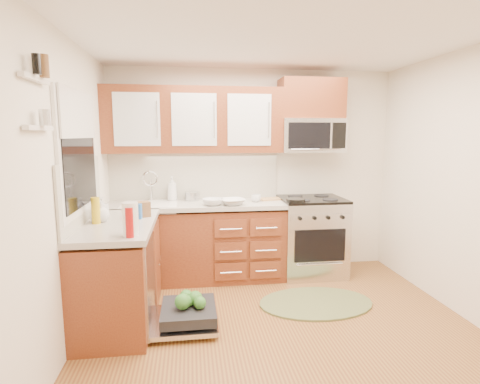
{
  "coord_description": "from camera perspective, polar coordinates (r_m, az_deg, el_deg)",
  "views": [
    {
      "loc": [
        -0.78,
        -2.88,
        1.71
      ],
      "look_at": [
        -0.28,
        0.85,
        1.13
      ],
      "focal_mm": 28.0,
      "sensor_mm": 36.0,
      "label": 1
    }
  ],
  "objects": [
    {
      "name": "floor",
      "position": [
        3.44,
        7.02,
        -21.12
      ],
      "size": [
        3.5,
        3.5,
        0.0
      ],
      "primitive_type": "plane",
      "color": "brown",
      "rests_on": "ground"
    },
    {
      "name": "ceiling",
      "position": [
        3.09,
        7.95,
        23.49
      ],
      "size": [
        3.5,
        3.5,
        0.0
      ],
      "primitive_type": "plane",
      "rotation": [
        3.14,
        0.0,
        0.0
      ],
      "color": "white",
      "rests_on": "ground"
    },
    {
      "name": "wall_back",
      "position": [
        4.72,
        1.95,
        3.13
      ],
      "size": [
        3.5,
        0.04,
        2.5
      ],
      "primitive_type": "cube",
      "color": "white",
      "rests_on": "ground"
    },
    {
      "name": "wall_front",
      "position": [
        1.45,
        25.96,
        -10.55
      ],
      "size": [
        3.5,
        0.04,
        2.5
      ],
      "primitive_type": "cube",
      "color": "white",
      "rests_on": "ground"
    },
    {
      "name": "wall_left",
      "position": [
        3.08,
        -25.88,
        -0.73
      ],
      "size": [
        0.04,
        3.5,
        2.5
      ],
      "primitive_type": "cube",
      "color": "white",
      "rests_on": "ground"
    },
    {
      "name": "base_cabinet_back",
      "position": [
        4.52,
        -6.66,
        -7.85
      ],
      "size": [
        2.05,
        0.6,
        0.85
      ],
      "primitive_type": "cube",
      "color": "#5E2315",
      "rests_on": "ground"
    },
    {
      "name": "base_cabinet_left",
      "position": [
        3.7,
        -17.93,
        -12.01
      ],
      "size": [
        0.6,
        1.25,
        0.85
      ],
      "primitive_type": "cube",
      "color": "#5E2315",
      "rests_on": "ground"
    },
    {
      "name": "countertop_back",
      "position": [
        4.4,
        -6.76,
        -1.94
      ],
      "size": [
        2.07,
        0.64,
        0.05
      ],
      "primitive_type": "cube",
      "color": "beige",
      "rests_on": "base_cabinet_back"
    },
    {
      "name": "countertop_left",
      "position": [
        3.56,
        -18.13,
        -4.83
      ],
      "size": [
        0.64,
        1.27,
        0.05
      ],
      "primitive_type": "cube",
      "color": "beige",
      "rests_on": "base_cabinet_left"
    },
    {
      "name": "backsplash_back",
      "position": [
        4.65,
        -6.89,
        2.48
      ],
      "size": [
        2.05,
        0.02,
        0.57
      ],
      "primitive_type": "cube",
      "color": "#B0AC9E",
      "rests_on": "ground"
    },
    {
      "name": "backsplash_left",
      "position": [
        3.57,
        -23.02,
        0.01
      ],
      "size": [
        0.02,
        1.25,
        0.57
      ],
      "primitive_type": "cube",
      "color": "#B0AC9E",
      "rests_on": "ground"
    },
    {
      "name": "upper_cabinets",
      "position": [
        4.46,
        -7.02,
        10.78
      ],
      "size": [
        2.05,
        0.35,
        0.75
      ],
      "primitive_type": null,
      "color": "#5E2315",
      "rests_on": "ground"
    },
    {
      "name": "cabinet_over_mw",
      "position": [
        4.71,
        10.8,
        13.75
      ],
      "size": [
        0.76,
        0.35,
        0.47
      ],
      "primitive_type": "cube",
      "color": "#5E2315",
      "rests_on": "ground"
    },
    {
      "name": "range",
      "position": [
        4.72,
        10.78,
        -6.61
      ],
      "size": [
        0.76,
        0.64,
        0.95
      ],
      "primitive_type": null,
      "color": "silver",
      "rests_on": "ground"
    },
    {
      "name": "microwave",
      "position": [
        4.67,
        10.74,
        8.45
      ],
      "size": [
        0.76,
        0.38,
        0.4
      ],
      "primitive_type": null,
      "color": "silver",
      "rests_on": "ground"
    },
    {
      "name": "sink",
      "position": [
        4.42,
        -13.56,
        -3.39
      ],
      "size": [
        0.62,
        0.5,
        0.26
      ],
      "primitive_type": null,
      "color": "white",
      "rests_on": "ground"
    },
    {
      "name": "dishwasher",
      "position": [
        3.57,
        -8.49,
        -18.19
      ],
      "size": [
        0.7,
        0.6,
        0.2
      ],
      "primitive_type": null,
      "color": "silver",
      "rests_on": "ground"
    },
    {
      "name": "window",
      "position": [
        3.52,
        -23.45,
        5.43
      ],
      "size": [
        0.03,
        1.05,
        1.05
      ],
      "primitive_type": null,
      "color": "white",
      "rests_on": "ground"
    },
    {
      "name": "window_blind",
      "position": [
        3.51,
        -23.38,
        10.82
      ],
      "size": [
        0.02,
        0.96,
        0.4
      ],
      "primitive_type": "cube",
      "color": "white",
      "rests_on": "ground"
    },
    {
      "name": "shelf_upper",
      "position": [
        2.72,
        -28.76,
        14.9
      ],
      "size": [
        0.04,
        0.4,
        0.03
      ],
      "primitive_type": "cube",
      "color": "white",
      "rests_on": "ground"
    },
    {
      "name": "shelf_lower",
      "position": [
        2.7,
        -28.3,
        8.59
      ],
      "size": [
        0.04,
        0.4,
        0.03
      ],
      "primitive_type": "cube",
      "color": "white",
      "rests_on": "ground"
    },
    {
      "name": "rug",
      "position": [
        4.06,
        11.48,
        -16.22
      ],
      "size": [
        1.25,
        0.9,
        0.02
      ],
      "primitive_type": null,
      "rotation": [
        0.0,
        0.0,
        -0.13
      ],
      "color": "#636F3F",
      "rests_on": "ground"
    },
    {
      "name": "skillet",
      "position": [
        4.29,
        8.47,
        -1.28
      ],
      "size": [
        0.27,
        0.27,
        0.04
      ],
      "primitive_type": "cylinder",
      "rotation": [
        0.0,
        0.0,
        -0.29
      ],
      "color": "black",
      "rests_on": "range"
    },
    {
      "name": "stock_pot",
      "position": [
        4.54,
        -7.28,
        -0.62
      ],
      "size": [
        0.21,
        0.21,
        0.11
      ],
      "primitive_type": "cylinder",
      "rotation": [
        0.0,
        0.0,
        0.2
      ],
      "color": "silver",
      "rests_on": "countertop_back"
    },
    {
      "name": "cutting_board",
      "position": [
        4.58,
        4.61,
        -1.06
      ],
      "size": [
        0.29,
        0.21,
        0.02
      ],
      "primitive_type": "cube",
      "rotation": [
        0.0,
        0.0,
        0.21
      ],
      "color": "tan",
      "rests_on": "countertop_back"
    },
    {
      "name": "canister",
      "position": [
        4.59,
        -10.26,
        -0.13
      ],
      "size": [
        0.13,
        0.13,
        0.18
      ],
      "primitive_type": "cylinder",
      "rotation": [
        0.0,
        0.0,
        -0.15
      ],
      "color": "silver",
      "rests_on": "countertop_back"
    },
    {
      "name": "paper_towel_roll",
      "position": [
        3.04,
        -16.36,
        -4.01
      ],
      "size": [
        0.15,
        0.15,
        0.27
      ],
      "primitive_type": "cylinder",
      "rotation": [
        0.0,
        0.0,
        0.22
      ],
      "color": "white",
      "rests_on": "countertop_left"
    },
    {
      "name": "mustard_bottle",
      "position": [
        3.56,
        -21.13,
        -2.65
      ],
      "size": [
        0.08,
        0.08,
        0.24
      ],
      "primitive_type": "cylinder",
      "rotation": [
        0.0,
        0.0,
        -0.09
      ],
      "color": "gold",
      "rests_on": "countertop_left"
    },
    {
      "name": "red_bottle",
      "position": [
        3.0,
        -16.48,
        -4.48
      ],
      "size": [
        0.07,
        0.07,
        0.24
      ],
      "primitive_type": "cylinder",
      "rotation": [
        0.0,
        0.0,
        -0.17
      ],
      "color": "#A90E0E",
      "rests_on": "countertop_left"
    },
    {
      "name": "wooden_box",
      "position": [
        3.73,
        -14.72,
        -2.56
      ],
      "size": [
        0.18,
        0.15,
        0.15
      ],
      "primitive_type": "cube",
      "rotation": [
        0.0,
        0.0,
        0.4
      ],
      "color": "brown",
      "rests_on": "countertop_left"
    },
    {
      "name": "blue_carton",
      "position": [
        3.65,
        -15.47,
        -2.87
      ],
      "size": [
        0.1,
        0.07,
        0.14
      ],
      "primitive_type": "cube",
      "rotation": [
        0.0,
        0.0,
        -0.17
      ],
      "color": "#2660B5",
      "rests_on": "countertop_left"
    },
    {
      "name": "bowl_a",
      "position": [
        4.23,
        -1.17,
        -1.5
      ],
      "size": [
        0.34,
        0.34,
        0.07
      ],
      "primitive_type": "imported",
      "rotation": [
        0.0,
        0.0,
        0.23
      ],
      "color": "#999999",
      "rests_on": "countertop_back"
    },
    {
      "name": "bowl_b",
      "position": [
        4.21,
        -4.14,
        -1.53
      ],
      "size": [
        0.31,
        0.31,
        0.07
      ],
      "primitive_type": "imported",
      "rotation": [
        0.0,
        0.0,
        0.34
      ],
      "color": "#999999",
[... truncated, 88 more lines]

